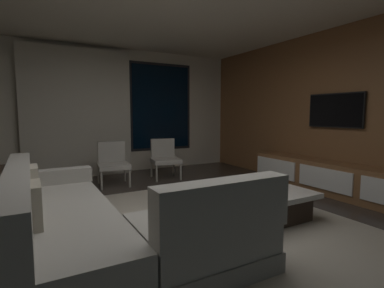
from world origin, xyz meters
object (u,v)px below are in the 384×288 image
(accent_chair_by_curtain, at_px, (113,161))
(media_console, at_px, (336,180))
(coffee_table, at_px, (253,202))
(mounted_tv, at_px, (335,110))
(book_stack_on_coffee_table, at_px, (247,184))
(sectional_couch, at_px, (96,227))
(accent_chair_near_window, at_px, (165,156))

(accent_chair_by_curtain, distance_m, media_console, 3.81)
(coffee_table, relative_size, media_console, 0.37)
(accent_chair_by_curtain, xyz_separation_m, media_console, (2.90, -2.46, -0.18))
(media_console, bearing_deg, mounted_tv, 47.52)
(media_console, height_order, mounted_tv, mounted_tv)
(book_stack_on_coffee_table, height_order, accent_chair_by_curtain, accent_chair_by_curtain)
(coffee_table, distance_m, book_stack_on_coffee_table, 0.24)
(book_stack_on_coffee_table, relative_size, accent_chair_by_curtain, 0.37)
(accent_chair_by_curtain, bearing_deg, book_stack_on_coffee_table, -65.37)
(sectional_couch, bearing_deg, accent_chair_by_curtain, 72.95)
(coffee_table, bearing_deg, media_console, 2.87)
(coffee_table, bearing_deg, accent_chair_by_curtain, 113.80)
(book_stack_on_coffee_table, height_order, media_console, media_console)
(book_stack_on_coffee_table, xyz_separation_m, media_console, (1.78, -0.03, -0.15))
(accent_chair_by_curtain, relative_size, mounted_tv, 0.81)
(book_stack_on_coffee_table, bearing_deg, accent_chair_near_window, 91.18)
(book_stack_on_coffee_table, xyz_separation_m, accent_chair_by_curtain, (-1.12, 2.44, 0.03))
(sectional_couch, bearing_deg, accent_chair_near_window, 55.70)
(accent_chair_near_window, distance_m, accent_chair_by_curtain, 1.07)
(accent_chair_near_window, bearing_deg, book_stack_on_coffee_table, -88.82)
(sectional_couch, distance_m, mounted_tv, 4.07)
(accent_chair_near_window, height_order, media_console, accent_chair_near_window)
(sectional_couch, xyz_separation_m, media_console, (3.72, 0.23, -0.04))
(coffee_table, bearing_deg, mounted_tv, 8.35)
(sectional_couch, height_order, coffee_table, sectional_couch)
(media_console, bearing_deg, accent_chair_by_curtain, 139.63)
(sectional_couch, xyz_separation_m, accent_chair_near_window, (1.89, 2.77, 0.14))
(sectional_couch, height_order, accent_chair_by_curtain, sectional_couch)
(book_stack_on_coffee_table, bearing_deg, sectional_couch, -172.46)
(book_stack_on_coffee_table, relative_size, accent_chair_near_window, 0.37)
(sectional_couch, bearing_deg, book_stack_on_coffee_table, 7.54)
(accent_chair_near_window, height_order, accent_chair_by_curtain, same)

